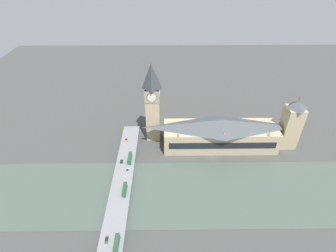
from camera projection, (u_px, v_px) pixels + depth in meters
name	position (u px, v px, depth m)	size (l,w,h in m)	color
ground_plane	(212.00, 158.00, 221.50)	(600.00, 600.00, 0.00)	#424442
river_water	(220.00, 192.00, 191.13)	(61.85, 360.00, 0.30)	#47564C
parliament_hall	(220.00, 133.00, 227.64)	(28.26, 97.42, 27.45)	tan
clock_tower	(152.00, 102.00, 223.71)	(13.07, 13.07, 72.38)	tan
victoria_tower	(291.00, 124.00, 223.13)	(14.05, 14.05, 49.03)	tan
road_bridge	(121.00, 189.00, 188.50)	(155.71, 14.80, 4.47)	slate
double_decker_bus_lead	(125.00, 189.00, 183.89)	(10.55, 2.52, 4.99)	#235B33
double_decker_bus_mid	(130.00, 158.00, 210.76)	(11.14, 2.64, 5.02)	#235B33
double_decker_bus_rear	(116.00, 244.00, 150.63)	(11.34, 2.53, 4.81)	#235B33
car_northbound_lead	(121.00, 161.00, 210.43)	(3.84, 1.92, 1.36)	black
car_northbound_mid	(126.00, 140.00, 233.67)	(4.08, 1.76, 1.42)	gold
car_southbound_lead	(127.00, 171.00, 201.95)	(4.54, 1.76, 1.44)	silver
car_southbound_mid	(107.00, 240.00, 154.80)	(4.46, 1.77, 1.45)	#2D5638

